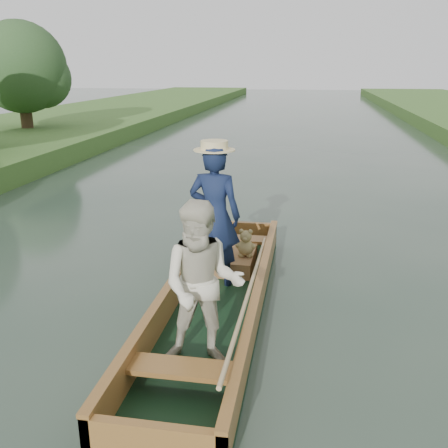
# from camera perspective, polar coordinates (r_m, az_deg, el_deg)

# --- Properties ---
(ground) EXTENTS (120.00, 120.00, 0.00)m
(ground) POSITION_cam_1_polar(r_m,az_deg,el_deg) (6.10, -0.97, -10.24)
(ground) COLOR #283D30
(ground) RESTS_ON ground
(trees_far) EXTENTS (22.76, 12.53, 4.46)m
(trees_far) POSITION_cam_1_polar(r_m,az_deg,el_deg) (13.18, 7.14, 15.99)
(trees_far) COLOR #47331E
(trees_far) RESTS_ON ground
(punt) EXTENTS (1.12, 5.00, 1.95)m
(punt) POSITION_cam_1_polar(r_m,az_deg,el_deg) (5.75, -1.26, -5.16)
(punt) COLOR black
(punt) RESTS_ON ground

